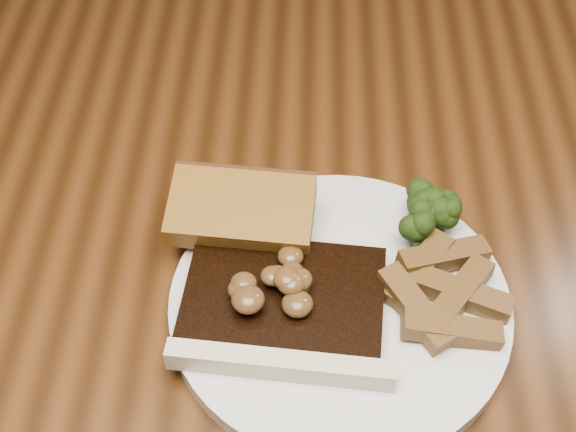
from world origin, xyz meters
The scene contains 9 objects.
dining_table centered at (0.00, 0.00, 0.66)m, with size 1.60×0.90×0.75m.
chair_far centered at (0.13, 0.71, 0.49)m, with size 0.46×0.46×0.89m.
plate centered at (0.04, -0.06, 0.76)m, with size 0.27×0.27×0.01m, color silver.
steak centered at (0.00, -0.07, 0.77)m, with size 0.15×0.11×0.02m, color black.
steak_bone centered at (0.00, -0.12, 0.77)m, with size 0.16×0.02×0.02m, color beige.
mushroom_pile centered at (0.00, -0.06, 0.80)m, with size 0.07×0.07×0.03m, color #55351A, non-canonical shape.
garlic_bread centered at (-0.03, 0.01, 0.77)m, with size 0.12×0.06×0.03m, color #905C1A.
potato_wedges centered at (0.11, -0.05, 0.77)m, with size 0.10×0.10×0.02m, color brown, non-canonical shape.
broccoli_cluster centered at (0.11, 0.02, 0.78)m, with size 0.06×0.06×0.04m, color #21320B, non-canonical shape.
Camera 1 is at (0.02, -0.41, 1.28)m, focal length 50.00 mm.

